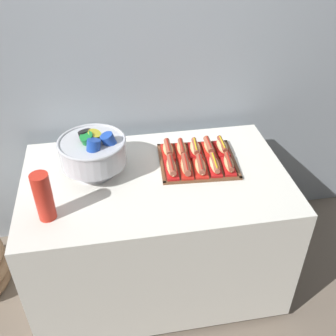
{
  "coord_description": "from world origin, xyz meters",
  "views": [
    {
      "loc": [
        -0.21,
        -1.61,
        2.02
      ],
      "look_at": [
        0.07,
        0.01,
        0.83
      ],
      "focal_mm": 42.47,
      "sensor_mm": 36.0,
      "label": 1
    }
  ],
  "objects": [
    {
      "name": "hot_dog_1",
      "position": [
        0.16,
        0.01,
        0.82
      ],
      "size": [
        0.08,
        0.18,
        0.06
      ],
      "color": "red",
      "rests_on": "serving_tray"
    },
    {
      "name": "hot_dog_7",
      "position": [
        0.25,
        0.17,
        0.82
      ],
      "size": [
        0.09,
        0.16,
        0.06
      ],
      "color": "#B21414",
      "rests_on": "serving_tray"
    },
    {
      "name": "hot_dog_8",
      "position": [
        0.32,
        0.16,
        0.83
      ],
      "size": [
        0.06,
        0.16,
        0.07
      ],
      "color": "red",
      "rests_on": "serving_tray"
    },
    {
      "name": "punch_bowl",
      "position": [
        -0.3,
        0.08,
        0.93
      ],
      "size": [
        0.34,
        0.34,
        0.25
      ],
      "color": "silver",
      "rests_on": "buffet_table"
    },
    {
      "name": "cup_stack",
      "position": [
        -0.52,
        -0.22,
        0.91
      ],
      "size": [
        0.08,
        0.08,
        0.24
      ],
      "color": "red",
      "rests_on": "buffet_table"
    },
    {
      "name": "hot_dog_0",
      "position": [
        0.09,
        0.01,
        0.83
      ],
      "size": [
        0.07,
        0.18,
        0.06
      ],
      "color": "red",
      "rests_on": "serving_tray"
    },
    {
      "name": "hot_dog_3",
      "position": [
        0.31,
        -0.0,
        0.82
      ],
      "size": [
        0.07,
        0.18,
        0.06
      ],
      "color": "red",
      "rests_on": "serving_tray"
    },
    {
      "name": "hot_dog_4",
      "position": [
        0.38,
        -0.01,
        0.82
      ],
      "size": [
        0.08,
        0.17,
        0.06
      ],
      "color": "red",
      "rests_on": "serving_tray"
    },
    {
      "name": "hot_dog_2",
      "position": [
        0.24,
        0.0,
        0.82
      ],
      "size": [
        0.09,
        0.18,
        0.06
      ],
      "color": "red",
      "rests_on": "serving_tray"
    },
    {
      "name": "hot_dog_9",
      "position": [
        0.4,
        0.16,
        0.82
      ],
      "size": [
        0.07,
        0.16,
        0.06
      ],
      "color": "#B21414",
      "rests_on": "serving_tray"
    },
    {
      "name": "back_wall",
      "position": [
        0.0,
        0.57,
        1.3
      ],
      "size": [
        6.0,
        0.1,
        2.6
      ],
      "primitive_type": "cube",
      "color": "#9EA8B2",
      "rests_on": "ground_plane"
    },
    {
      "name": "serving_tray",
      "position": [
        0.24,
        0.09,
        0.79
      ],
      "size": [
        0.43,
        0.39,
        0.01
      ],
      "color": "brown",
      "rests_on": "buffet_table"
    },
    {
      "name": "ground_plane",
      "position": [
        0.0,
        0.0,
        0.0
      ],
      "size": [
        10.0,
        10.0,
        0.0
      ],
      "primitive_type": "plane",
      "color": "#7A6B5B"
    },
    {
      "name": "hot_dog_6",
      "position": [
        0.17,
        0.17,
        0.82
      ],
      "size": [
        0.07,
        0.16,
        0.06
      ],
      "color": "red",
      "rests_on": "serving_tray"
    },
    {
      "name": "hot_dog_5",
      "position": [
        0.1,
        0.18,
        0.83
      ],
      "size": [
        0.07,
        0.15,
        0.06
      ],
      "color": "red",
      "rests_on": "serving_tray"
    },
    {
      "name": "buffet_table",
      "position": [
        0.0,
        0.0,
        0.41
      ],
      "size": [
        1.36,
        0.84,
        0.79
      ],
      "color": "white",
      "rests_on": "ground_plane"
    }
  ]
}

